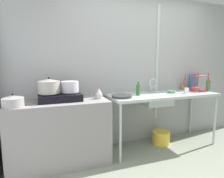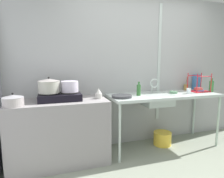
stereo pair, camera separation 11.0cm
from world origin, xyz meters
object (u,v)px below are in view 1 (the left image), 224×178
object	(u,v)px
stove	(60,97)
small_bowl_on_drainboard	(172,92)
pot_on_right_burner	(70,87)
cup_by_rack	(187,90)
dish_rack	(196,89)
faucet	(153,84)
bucket_on_floor	(161,138)
pot_on_left_burner	(49,86)
bottle_by_rack	(208,86)
percolator	(99,94)
bottle_by_sink	(138,90)
sink_basin	(156,100)
utensil_jar	(183,87)
frying_pan	(122,96)
cereal_box	(193,82)
pot_beside_stove	(13,101)

from	to	relation	value
stove	small_bowl_on_drainboard	bearing A→B (deg)	0.54
pot_on_right_burner	cup_by_rack	size ratio (longest dim) A/B	2.60
stove	pot_on_right_burner	distance (m)	0.19
dish_rack	small_bowl_on_drainboard	size ratio (longest dim) A/B	2.49
stove	dish_rack	size ratio (longest dim) A/B	1.74
faucet	small_bowl_on_drainboard	xyz separation A→B (m)	(0.30, -0.12, -0.14)
cup_by_rack	bucket_on_floor	bearing A→B (deg)	161.99
pot_on_left_burner	bottle_by_rack	xyz separation A→B (m)	(2.64, -0.05, -0.10)
stove	percolator	world-z (taller)	percolator
bottle_by_sink	bucket_on_floor	size ratio (longest dim) A/B	0.73
pot_on_left_burner	bucket_on_floor	bearing A→B (deg)	1.27
bottle_by_sink	bottle_by_rack	bearing A→B (deg)	-2.38
sink_basin	pot_on_right_burner	bearing A→B (deg)	179.78
utensil_jar	bottle_by_sink	bearing A→B (deg)	-166.78
small_bowl_on_drainboard	bottle_by_rack	size ratio (longest dim) A/B	0.54
faucet	stove	bearing A→B (deg)	-174.90
dish_rack	cup_by_rack	xyz separation A→B (m)	(-0.31, -0.12, 0.00)
percolator	frying_pan	world-z (taller)	percolator
small_bowl_on_drainboard	bottle_by_sink	bearing A→B (deg)	-178.94
cup_by_rack	bottle_by_sink	bearing A→B (deg)	174.06
dish_rack	cereal_box	bearing A→B (deg)	57.58
percolator	small_bowl_on_drainboard	distance (m)	1.28
pot_beside_stove	cup_by_rack	distance (m)	2.55
stove	small_bowl_on_drainboard	distance (m)	1.80
pot_beside_stove	frying_pan	world-z (taller)	pot_beside_stove
pot_on_left_burner	cereal_box	size ratio (longest dim) A/B	1.01
sink_basin	bottle_by_rack	distance (m)	1.04
pot_beside_stove	small_bowl_on_drainboard	world-z (taller)	pot_beside_stove
pot_on_left_burner	pot_beside_stove	distance (m)	0.46
percolator	bottle_by_sink	bearing A→B (deg)	3.57
frying_pan	cereal_box	size ratio (longest dim) A/B	1.06
pot_beside_stove	cup_by_rack	bearing A→B (deg)	2.33
small_bowl_on_drainboard	bucket_on_floor	xyz separation A→B (m)	(-0.16, 0.02, -0.78)
pot_on_left_burner	pot_beside_stove	bearing A→B (deg)	-155.11
percolator	sink_basin	xyz separation A→B (m)	(0.96, 0.03, -0.16)
bottle_by_rack	pot_on_left_burner	bearing A→B (deg)	178.90
pot_beside_stove	dish_rack	distance (m)	2.87
percolator	faucet	world-z (taller)	faucet
bottle_by_sink	cereal_box	size ratio (longest dim) A/B	0.77
stove	cup_by_rack	distance (m)	2.02
bottle_by_rack	cereal_box	bearing A→B (deg)	96.87
bottle_by_sink	dish_rack	bearing A→B (deg)	1.66
dish_rack	pot_on_left_burner	bearing A→B (deg)	-179.09
dish_rack	cup_by_rack	world-z (taller)	dish_rack
utensil_jar	small_bowl_on_drainboard	bearing A→B (deg)	-151.19
cereal_box	cup_by_rack	bearing A→B (deg)	-145.80
sink_basin	dish_rack	bearing A→B (deg)	3.01
percolator	cereal_box	xyz separation A→B (m)	(1.94, 0.30, 0.07)
bottle_by_rack	small_bowl_on_drainboard	bearing A→B (deg)	174.54
sink_basin	bottle_by_rack	bearing A→B (deg)	-2.55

